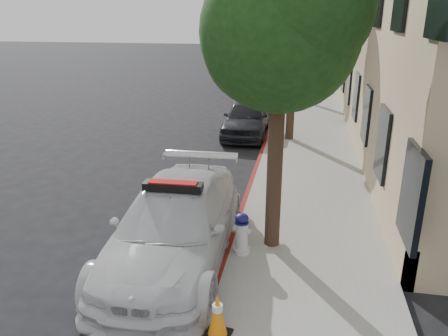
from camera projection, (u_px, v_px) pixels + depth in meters
The scene contains 12 objects.
ground at pixel (165, 200), 11.26m from camera, with size 120.00×120.00×0.00m, color black.
sidewalk at pixel (308, 117), 19.88m from camera, with size 3.20×50.00×0.15m, color gray.
curb_strip at pixel (274, 116), 20.14m from camera, with size 0.12×50.00×0.15m, color maroon.
building at pixel (428, 4), 21.90m from camera, with size 8.00×36.00×10.00m, color tan.
tree_near at pixel (282, 31), 7.46m from camera, with size 2.92×2.82×5.62m.
tree_mid at pixel (296, 26), 14.91m from camera, with size 2.77×2.64×5.43m.
tree_far at pixel (301, 17), 22.24m from camera, with size 3.10×3.00×5.81m.
police_car at pixel (175, 226), 8.28m from camera, with size 2.24×5.21×1.65m.
parked_car_mid at pixel (247, 118), 17.06m from camera, with size 1.67×4.15×1.42m, color black.
parked_car_far at pixel (252, 78), 26.88m from camera, with size 1.73×4.97×1.64m, color #151936.
fire_hydrant at pixel (242, 234), 8.38m from camera, with size 0.35×0.32×0.83m.
traffic_cone at pixel (217, 316), 6.21m from camera, with size 0.43×0.43×0.70m.
Camera 1 is at (3.38, -9.88, 4.55)m, focal length 35.00 mm.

